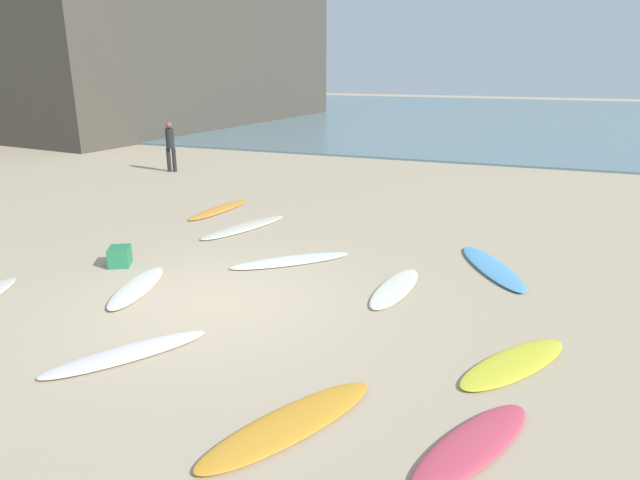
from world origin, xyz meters
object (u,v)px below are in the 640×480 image
Objects in this scene: surfboard_9 at (244,227)px; beachgoer_near at (170,144)px; surfboard_10 at (137,287)px; beach_cooler at (120,256)px; surfboard_1 at (395,288)px; surfboard_4 at (492,267)px; surfboard_3 at (514,363)px; surfboard_7 at (127,353)px; surfboard_6 at (473,444)px; surfboard_5 at (291,261)px; surfboard_0 at (219,210)px; surfboard_8 at (290,424)px.

beachgoer_near is (-5.74, 5.41, 0.93)m from surfboard_9.
surfboard_10 is 4.20× the size of beach_cooler.
surfboard_4 reaches higher than surfboard_1.
surfboard_1 reaches higher than surfboard_9.
surfboard_4 is 5.67m from surfboard_9.
surfboard_3 is 5.03m from surfboard_7.
surfboard_1 is 0.76× the size of surfboard_9.
surfboard_6 is at bearing 144.56° from surfboard_10.
beachgoer_near reaches higher than surfboard_5.
surfboard_4 is 7.03m from beach_cooler.
surfboard_10 reaches higher than surfboard_7.
surfboard_3 is at bearing -38.27° from surfboard_1.
beach_cooler is at bearing -107.94° from surfboard_5.
surfboard_3 is 1.04× the size of surfboard_10.
beachgoer_near is at bearing -174.68° from surfboard_5.
surfboard_9 is (1.38, -1.20, -0.00)m from surfboard_0.
surfboard_9 is at bearing 145.53° from surfboard_0.
surfboard_8 is at bearing -64.51° from beachgoer_near.
surfboard_0 is 6.59m from surfboard_1.
surfboard_6 is (-0.32, -1.83, 0.01)m from surfboard_3.
surfboard_0 is at bearing -89.26° from surfboard_10.
surfboard_3 is 7.30m from beach_cooler.
surfboard_5 is 2.90m from surfboard_10.
surfboard_0 is 6.14m from beachgoer_near.
surfboard_4 is at bearing -49.00° from surfboard_3.
surfboard_0 is at bearing 160.49° from surfboard_6.
surfboard_9 is at bearing -104.19° from surfboard_10.
surfboard_8 is 1.34× the size of beachgoer_near.
surfboard_7 is at bearing 110.29° from surfboard_10.
surfboard_6 reaches higher than surfboard_9.
surfboard_6 is at bearing -24.21° from beach_cooler.
beach_cooler is (4.71, -8.47, -0.78)m from beachgoer_near.
surfboard_9 is at bearing 71.31° from beach_cooler.
surfboard_7 is 1.13× the size of surfboard_10.
surfboard_0 is 5.32m from surfboard_10.
beachgoer_near is at bearing 147.16° from surfboard_1.
surfboard_4 is 1.07× the size of surfboard_8.
surfboard_4 reaches higher than surfboard_8.
surfboard_3 is at bearing 150.30° from surfboard_0.
beachgoer_near is (-5.77, 9.35, 0.92)m from surfboard_10.
beachgoer_near is at bearing -25.01° from surfboard_9.
surfboard_6 is at bearing -0.07° from surfboard_5.
surfboard_3 is (2.01, -1.92, 0.00)m from surfboard_1.
beach_cooler is (-1.03, -3.05, 0.15)m from surfboard_9.
beach_cooler is (0.35, -4.25, 0.15)m from surfboard_0.
surfboard_10 is at bearing 111.81° from surfboard_0.
surfboard_4 reaches higher than surfboard_7.
surfboard_7 is (-4.47, 0.29, -0.01)m from surfboard_6.
surfboard_0 is 0.98× the size of surfboard_5.
surfboard_4 is at bearing 101.37° from surfboard_8.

